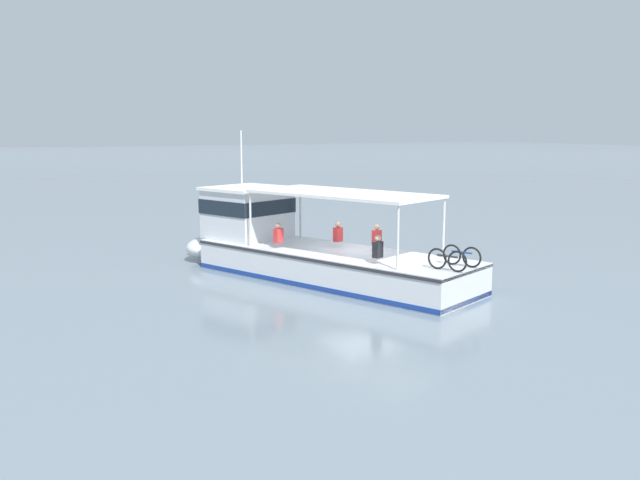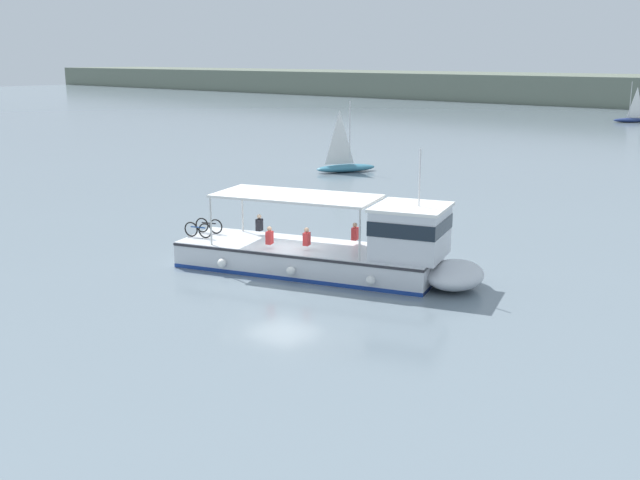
{
  "view_description": "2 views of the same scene",
  "coord_description": "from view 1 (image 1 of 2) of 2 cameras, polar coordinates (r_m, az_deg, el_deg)",
  "views": [
    {
      "loc": [
        -19.68,
        13.45,
        5.35
      ],
      "look_at": [
        0.93,
        1.18,
        1.4
      ],
      "focal_mm": 37.71,
      "sensor_mm": 36.0,
      "label": 1
    },
    {
      "loc": [
        20.59,
        -21.32,
        8.69
      ],
      "look_at": [
        0.93,
        1.18,
        1.4
      ],
      "focal_mm": 42.33,
      "sensor_mm": 36.0,
      "label": 2
    }
  ],
  "objects": [
    {
      "name": "ground_plane",
      "position": [
        24.43,
        3.51,
        -3.32
      ],
      "size": [
        400.0,
        400.0,
        0.0
      ],
      "primitive_type": "plane",
      "color": "slate"
    },
    {
      "name": "ferry_main",
      "position": [
        25.04,
        -1.76,
        -0.62
      ],
      "size": [
        13.03,
        6.97,
        5.32
      ],
      "color": "silver",
      "rests_on": "ground"
    }
  ]
}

